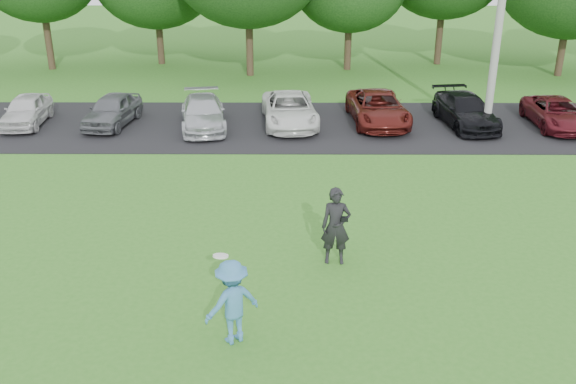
# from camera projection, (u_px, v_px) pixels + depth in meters

# --- Properties ---
(ground) EXTENTS (100.00, 100.00, 0.00)m
(ground) POSITION_uv_depth(u_px,v_px,m) (287.00, 324.00, 12.49)
(ground) COLOR #347320
(ground) RESTS_ON ground
(parking_lot) EXTENTS (32.00, 6.50, 0.03)m
(parking_lot) POSITION_uv_depth(u_px,v_px,m) (289.00, 125.00, 24.44)
(parking_lot) COLOR black
(parking_lot) RESTS_ON ground
(utility_pole) EXTENTS (0.28, 0.28, 9.10)m
(utility_pole) POSITION_uv_depth(u_px,v_px,m) (501.00, 5.00, 21.89)
(utility_pole) COLOR gray
(utility_pole) RESTS_ON ground
(frisbee_player) EXTENTS (1.24, 1.09, 1.98)m
(frisbee_player) POSITION_uv_depth(u_px,v_px,m) (232.00, 302.00, 11.68)
(frisbee_player) COLOR teal
(frisbee_player) RESTS_ON ground
(camera_bystander) EXTENTS (0.68, 0.46, 1.82)m
(camera_bystander) POSITION_uv_depth(u_px,v_px,m) (336.00, 226.00, 14.39)
(camera_bystander) COLOR black
(camera_bystander) RESTS_ON ground
(parked_cars) EXTENTS (28.21, 4.86, 1.20)m
(parked_cars) POSITION_uv_depth(u_px,v_px,m) (318.00, 110.00, 24.24)
(parked_cars) COLOR silver
(parked_cars) RESTS_ON parking_lot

